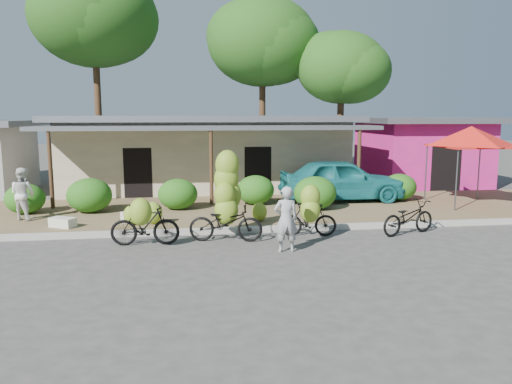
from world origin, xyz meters
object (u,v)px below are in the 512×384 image
bike_left (144,223)px  bike_right (309,214)px  red_canopy (471,136)px  bike_far_right (408,218)px  vendor (286,219)px  tree_near_right (338,66)px  sack_far (63,222)px  bystander (23,194)px  sack_near (136,216)px  tree_far_center (90,15)px  bike_center (226,205)px  teal_van (342,180)px  tree_center_right (259,40)px

bike_left → bike_right: bearing=-83.0°
red_canopy → bike_far_right: red_canopy is taller
red_canopy → vendor: bearing=-147.3°
bike_left → tree_near_right: bearing=-30.7°
tree_near_right → sack_far: bearing=-135.4°
bike_far_right → bystander: size_ratio=1.20×
sack_near → bystander: size_ratio=0.52×
sack_near → sack_far: 2.12m
tree_far_center → bike_left: 17.62m
tree_near_right → bike_center: size_ratio=3.22×
tree_near_right → bike_far_right: size_ratio=3.97×
bike_right → teal_van: teal_van is taller
bike_center → vendor: 2.01m
bike_far_right → tree_far_center: bearing=15.5°
bike_right → bystander: bearing=80.1°
tree_center_right → tree_near_right: bearing=-26.6°
teal_van → bike_far_right: bearing=-175.2°
sack_far → bike_far_right: bearing=-10.5°
bike_far_right → sack_near: size_ratio=2.32×
teal_van → tree_far_center: bearing=48.1°
bike_center → teal_van: bike_center is taller
tree_far_center → sack_near: bearing=-75.8°
bike_center → sack_far: bike_center is taller
bike_center → bike_right: size_ratio=1.49×
tree_far_center → red_canopy: tree_far_center is taller
tree_near_right → teal_van: bearing=-105.5°
sack_near → sack_far: size_ratio=1.13×
vendor → teal_van: teal_van is taller
red_canopy → vendor: size_ratio=2.12×
tree_near_right → vendor: bearing=-111.4°
bike_left → bike_right: size_ratio=1.11×
tree_near_right → teal_van: tree_near_right is taller
sack_near → vendor: vendor is taller
tree_far_center → bystander: size_ratio=6.76×
bike_far_right → sack_far: size_ratio=2.63×
tree_near_right → bike_right: 15.32m
bystander → teal_van: bearing=-143.1°
tree_center_right → red_canopy: 14.12m
bike_right → sack_near: 5.46m
bike_center → sack_near: bike_center is taller
vendor → bystander: bearing=-31.3°
tree_center_right → tree_near_right: size_ratio=1.26×
bike_center → teal_van: size_ratio=0.51×
red_canopy → bike_left: red_canopy is taller
bystander → red_canopy: bearing=-151.1°
bike_far_right → sack_near: (-7.81, 2.37, -0.22)m
sack_far → bike_center: bearing=-19.2°
bike_left → teal_van: bearing=-49.0°
bike_left → sack_near: 2.70m
tree_near_right → sack_near: tree_near_right is taller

